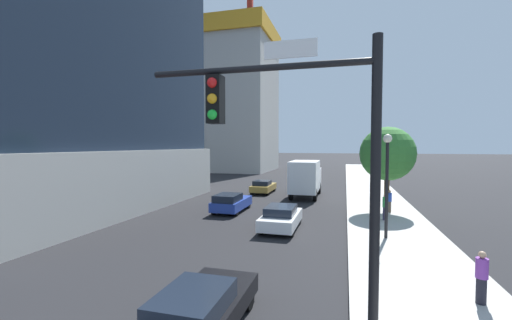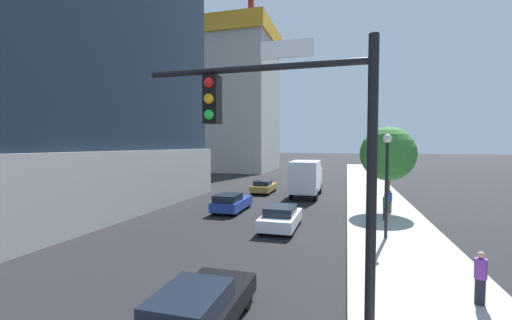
{
  "view_description": "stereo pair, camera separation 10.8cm",
  "coord_description": "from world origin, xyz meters",
  "px_view_note": "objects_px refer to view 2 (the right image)",
  "views": [
    {
      "loc": [
        5.73,
        -3.82,
        4.9
      ],
      "look_at": [
        0.13,
        16.56,
        3.93
      ],
      "focal_mm": 22.76,
      "sensor_mm": 36.0,
      "label": 1
    },
    {
      "loc": [
        5.84,
        -3.79,
        4.9
      ],
      "look_at": [
        0.13,
        16.56,
        3.93
      ],
      "focal_mm": 22.76,
      "sensor_mm": 36.0,
      "label": 2
    }
  ],
  "objects_px": {
    "street_tree": "(388,154)",
    "car_blue": "(231,202)",
    "pedestrian_green_shirt": "(385,207)",
    "box_truck": "(306,177)",
    "car_white": "(281,217)",
    "pedestrian_blue_shirt": "(390,201)",
    "construction_building": "(238,93)",
    "car_gold": "(264,187)",
    "car_black": "(195,312)",
    "street_lamp": "(387,170)",
    "pedestrian_purple_shirt": "(480,278)",
    "traffic_light_pole": "(299,147)"
  },
  "relations": [
    {
      "from": "street_tree",
      "to": "box_truck",
      "type": "relative_size",
      "value": 0.9
    },
    {
      "from": "pedestrian_purple_shirt",
      "to": "street_lamp",
      "type": "bearing_deg",
      "value": 106.15
    },
    {
      "from": "street_lamp",
      "to": "car_blue",
      "type": "relative_size",
      "value": 1.26
    },
    {
      "from": "street_tree",
      "to": "car_blue",
      "type": "relative_size",
      "value": 1.44
    },
    {
      "from": "pedestrian_blue_shirt",
      "to": "pedestrian_purple_shirt",
      "type": "height_order",
      "value": "pedestrian_purple_shirt"
    },
    {
      "from": "box_truck",
      "to": "pedestrian_purple_shirt",
      "type": "height_order",
      "value": "box_truck"
    },
    {
      "from": "pedestrian_green_shirt",
      "to": "pedestrian_blue_shirt",
      "type": "bearing_deg",
      "value": 78.17
    },
    {
      "from": "traffic_light_pole",
      "to": "car_blue",
      "type": "relative_size",
      "value": 1.64
    },
    {
      "from": "traffic_light_pole",
      "to": "car_white",
      "type": "height_order",
      "value": "traffic_light_pole"
    },
    {
      "from": "pedestrian_green_shirt",
      "to": "car_black",
      "type": "bearing_deg",
      "value": -112.77
    },
    {
      "from": "car_blue",
      "to": "box_truck",
      "type": "xyz_separation_m",
      "value": [
        4.48,
        8.28,
        1.2
      ]
    },
    {
      "from": "construction_building",
      "to": "car_blue",
      "type": "distance_m",
      "value": 42.18
    },
    {
      "from": "car_gold",
      "to": "street_tree",
      "type": "bearing_deg",
      "value": -33.86
    },
    {
      "from": "construction_building",
      "to": "car_black",
      "type": "xyz_separation_m",
      "value": [
        16.74,
        -52.63,
        -14.39
      ]
    },
    {
      "from": "car_blue",
      "to": "pedestrian_green_shirt",
      "type": "distance_m",
      "value": 10.55
    },
    {
      "from": "car_blue",
      "to": "pedestrian_green_shirt",
      "type": "bearing_deg",
      "value": -2.62
    },
    {
      "from": "street_lamp",
      "to": "car_white",
      "type": "bearing_deg",
      "value": 171.34
    },
    {
      "from": "pedestrian_purple_shirt",
      "to": "construction_building",
      "type": "bearing_deg",
      "value": 116.34
    },
    {
      "from": "construction_building",
      "to": "street_tree",
      "type": "height_order",
      "value": "construction_building"
    },
    {
      "from": "car_gold",
      "to": "box_truck",
      "type": "distance_m",
      "value": 4.85
    },
    {
      "from": "car_white",
      "to": "pedestrian_purple_shirt",
      "type": "relative_size",
      "value": 2.67
    },
    {
      "from": "car_gold",
      "to": "pedestrian_purple_shirt",
      "type": "distance_m",
      "value": 24.2
    },
    {
      "from": "traffic_light_pole",
      "to": "pedestrian_blue_shirt",
      "type": "height_order",
      "value": "traffic_light_pole"
    },
    {
      "from": "car_blue",
      "to": "pedestrian_blue_shirt",
      "type": "bearing_deg",
      "value": 11.3
    },
    {
      "from": "car_blue",
      "to": "pedestrian_green_shirt",
      "type": "relative_size",
      "value": 2.49
    },
    {
      "from": "car_black",
      "to": "car_gold",
      "type": "relative_size",
      "value": 1.12
    },
    {
      "from": "car_white",
      "to": "car_gold",
      "type": "distance_m",
      "value": 14.25
    },
    {
      "from": "traffic_light_pole",
      "to": "car_gold",
      "type": "relative_size",
      "value": 1.65
    },
    {
      "from": "car_blue",
      "to": "car_white",
      "type": "relative_size",
      "value": 0.99
    },
    {
      "from": "construction_building",
      "to": "street_lamp",
      "type": "bearing_deg",
      "value": -62.21
    },
    {
      "from": "street_lamp",
      "to": "pedestrian_green_shirt",
      "type": "relative_size",
      "value": 3.13
    },
    {
      "from": "car_gold",
      "to": "box_truck",
      "type": "height_order",
      "value": "box_truck"
    },
    {
      "from": "box_truck",
      "to": "car_white",
      "type": "bearing_deg",
      "value": -90.0
    },
    {
      "from": "construction_building",
      "to": "pedestrian_purple_shirt",
      "type": "distance_m",
      "value": 56.51
    },
    {
      "from": "construction_building",
      "to": "car_gold",
      "type": "xyz_separation_m",
      "value": [
        12.26,
        -28.04,
        -14.4
      ]
    },
    {
      "from": "car_black",
      "to": "pedestrian_green_shirt",
      "type": "height_order",
      "value": "pedestrian_green_shirt"
    },
    {
      "from": "construction_building",
      "to": "pedestrian_purple_shirt",
      "type": "relative_size",
      "value": 22.21
    },
    {
      "from": "car_blue",
      "to": "pedestrian_purple_shirt",
      "type": "bearing_deg",
      "value": -43.28
    },
    {
      "from": "construction_building",
      "to": "pedestrian_blue_shirt",
      "type": "bearing_deg",
      "value": -56.66
    },
    {
      "from": "construction_building",
      "to": "car_gold",
      "type": "relative_size",
      "value": 8.45
    },
    {
      "from": "box_truck",
      "to": "traffic_light_pole",
      "type": "bearing_deg",
      "value": -83.52
    },
    {
      "from": "car_blue",
      "to": "box_truck",
      "type": "height_order",
      "value": "box_truck"
    },
    {
      "from": "car_black",
      "to": "box_truck",
      "type": "height_order",
      "value": "box_truck"
    },
    {
      "from": "traffic_light_pole",
      "to": "car_white",
      "type": "distance_m",
      "value": 12.76
    },
    {
      "from": "construction_building",
      "to": "street_tree",
      "type": "distance_m",
      "value": 43.65
    },
    {
      "from": "car_black",
      "to": "car_white",
      "type": "relative_size",
      "value": 1.1
    },
    {
      "from": "traffic_light_pole",
      "to": "street_tree",
      "type": "xyz_separation_m",
      "value": [
        3.74,
        17.94,
        -0.57
      ]
    },
    {
      "from": "car_white",
      "to": "pedestrian_green_shirt",
      "type": "height_order",
      "value": "pedestrian_green_shirt"
    },
    {
      "from": "car_black",
      "to": "car_blue",
      "type": "distance_m",
      "value": 15.57
    },
    {
      "from": "street_tree",
      "to": "car_white",
      "type": "xyz_separation_m",
      "value": [
        -6.46,
        -6.19,
        -3.59
      ]
    }
  ]
}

